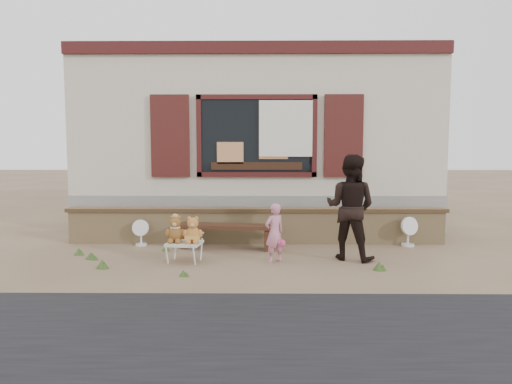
{
  "coord_description": "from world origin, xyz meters",
  "views": [
    {
      "loc": [
        0.08,
        -6.99,
        1.66
      ],
      "look_at": [
        0.0,
        0.6,
        1.0
      ],
      "focal_mm": 30.0,
      "sensor_mm": 36.0,
      "label": 1
    }
  ],
  "objects_px": {
    "bench": "(226,231)",
    "adult": "(350,207)",
    "teddy_bear_left": "(175,228)",
    "child": "(274,233)",
    "teddy_bear_right": "(193,229)",
    "folding_chair": "(184,244)"
  },
  "relations": [
    {
      "from": "teddy_bear_left",
      "to": "child",
      "type": "distance_m",
      "value": 1.54
    },
    {
      "from": "teddy_bear_left",
      "to": "child",
      "type": "bearing_deg",
      "value": 7.54
    },
    {
      "from": "folding_chair",
      "to": "bench",
      "type": "bearing_deg",
      "value": 66.37
    },
    {
      "from": "teddy_bear_right",
      "to": "child",
      "type": "xyz_separation_m",
      "value": [
        1.26,
        0.03,
        -0.06
      ]
    },
    {
      "from": "folding_chair",
      "to": "child",
      "type": "height_order",
      "value": "child"
    },
    {
      "from": "teddy_bear_left",
      "to": "teddy_bear_right",
      "type": "distance_m",
      "value": 0.28
    },
    {
      "from": "teddy_bear_right",
      "to": "bench",
      "type": "bearing_deg",
      "value": 73.38
    },
    {
      "from": "teddy_bear_left",
      "to": "child",
      "type": "relative_size",
      "value": 0.46
    },
    {
      "from": "teddy_bear_right",
      "to": "teddy_bear_left",
      "type": "bearing_deg",
      "value": 180.0
    },
    {
      "from": "bench",
      "to": "teddy_bear_left",
      "type": "height_order",
      "value": "teddy_bear_left"
    },
    {
      "from": "adult",
      "to": "teddy_bear_right",
      "type": "bearing_deg",
      "value": 34.27
    },
    {
      "from": "bench",
      "to": "teddy_bear_right",
      "type": "height_order",
      "value": "teddy_bear_right"
    },
    {
      "from": "child",
      "to": "adult",
      "type": "height_order",
      "value": "adult"
    },
    {
      "from": "teddy_bear_left",
      "to": "child",
      "type": "xyz_separation_m",
      "value": [
        1.54,
        -0.01,
        -0.07
      ]
    },
    {
      "from": "bench",
      "to": "adult",
      "type": "xyz_separation_m",
      "value": [
        2.03,
        -0.72,
        0.51
      ]
    },
    {
      "from": "teddy_bear_right",
      "to": "child",
      "type": "height_order",
      "value": "child"
    },
    {
      "from": "bench",
      "to": "teddy_bear_left",
      "type": "xyz_separation_m",
      "value": [
        -0.72,
        -0.92,
        0.2
      ]
    },
    {
      "from": "folding_chair",
      "to": "adult",
      "type": "height_order",
      "value": "adult"
    },
    {
      "from": "teddy_bear_right",
      "to": "adult",
      "type": "relative_size",
      "value": 0.25
    },
    {
      "from": "folding_chair",
      "to": "teddy_bear_left",
      "type": "height_order",
      "value": "teddy_bear_left"
    },
    {
      "from": "teddy_bear_left",
      "to": "adult",
      "type": "xyz_separation_m",
      "value": [
        2.74,
        0.2,
        0.31
      ]
    },
    {
      "from": "teddy_bear_left",
      "to": "adult",
      "type": "height_order",
      "value": "adult"
    }
  ]
}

